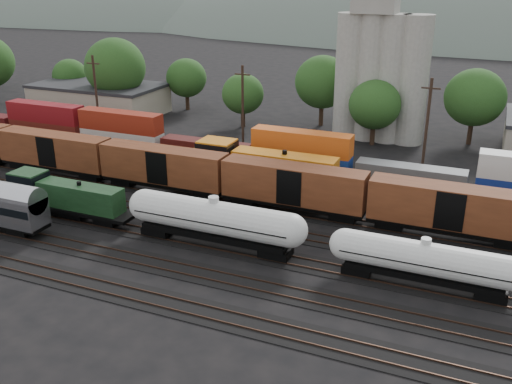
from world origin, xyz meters
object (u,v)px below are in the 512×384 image
at_px(grain_silo, 380,63).
at_px(orange_locomotive, 256,166).
at_px(tank_car_a, 214,219).
at_px(green_locomotive, 59,195).

bearing_deg(grain_silo, orange_locomotive, -107.60).
height_order(tank_car_a, grain_silo, grain_silo).
xyz_separation_m(orange_locomotive, grain_silo, (8.25, 26.00, 8.45)).
bearing_deg(orange_locomotive, green_locomotive, -135.73).
relative_size(tank_car_a, orange_locomotive, 0.88).
height_order(orange_locomotive, grain_silo, grain_silo).
relative_size(tank_car_a, grain_silo, 0.61).
bearing_deg(grain_silo, green_locomotive, -119.96).
xyz_separation_m(tank_car_a, grain_silo, (6.07, 41.00, 8.52)).
bearing_deg(orange_locomotive, grain_silo, 72.40).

